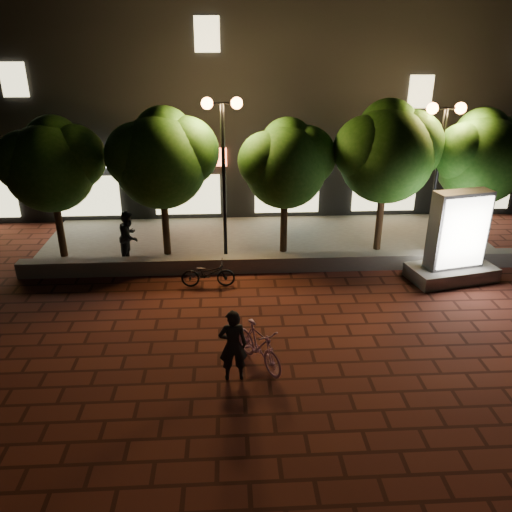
{
  "coord_description": "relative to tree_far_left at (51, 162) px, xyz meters",
  "views": [
    {
      "loc": [
        -1.36,
        -10.83,
        7.01
      ],
      "look_at": [
        -0.67,
        1.5,
        1.61
      ],
      "focal_mm": 35.71,
      "sensor_mm": 36.0,
      "label": 1
    }
  ],
  "objects": [
    {
      "name": "rider",
      "position": [
        5.61,
        -7.02,
        -2.44
      ],
      "size": [
        0.66,
        0.46,
        1.71
      ],
      "primitive_type": "imported",
      "rotation": [
        0.0,
        0.0,
        3.23
      ],
      "color": "black",
      "rests_on": "ground"
    },
    {
      "name": "tree_right",
      "position": [
        10.8,
        0.0,
        0.27
      ],
      "size": [
        3.72,
        3.1,
        5.07
      ],
      "color": "#301D12",
      "rests_on": "sidewalk"
    },
    {
      "name": "tree_mid",
      "position": [
        7.5,
        -0.0,
        -0.08
      ],
      "size": [
        3.24,
        2.7,
        4.5
      ],
      "color": "#301D12",
      "rests_on": "sidewalk"
    },
    {
      "name": "tree_left",
      "position": [
        3.5,
        0.0,
        0.15
      ],
      "size": [
        3.6,
        3.0,
        4.89
      ],
      "color": "#301D12",
      "rests_on": "sidewalk"
    },
    {
      "name": "ad_kiosk",
      "position": [
        12.44,
        -2.39,
        -2.15
      ],
      "size": [
        2.82,
        1.82,
        2.82
      ],
      "color": "slate",
      "rests_on": "ground"
    },
    {
      "name": "building_block",
      "position": [
        6.94,
        7.53,
        1.7
      ],
      "size": [
        28.0,
        8.12,
        11.3
      ],
      "color": "black",
      "rests_on": "ground"
    },
    {
      "name": "pedestrian",
      "position": [
        2.31,
        -0.6,
        -2.35
      ],
      "size": [
        0.8,
        0.95,
        1.72
      ],
      "primitive_type": "imported",
      "rotation": [
        0.0,
        0.0,
        1.37
      ],
      "color": "black",
      "rests_on": "sidewalk"
    },
    {
      "name": "street_lamp_left",
      "position": [
        5.45,
        -0.26,
        0.74
      ],
      "size": [
        1.26,
        0.36,
        5.18
      ],
      "color": "black",
      "rests_on": "sidewalk"
    },
    {
      "name": "retaining_wall",
      "position": [
        6.95,
        -1.46,
        -3.04
      ],
      "size": [
        16.0,
        0.45,
        0.5
      ],
      "primitive_type": "cube",
      "color": "slate",
      "rests_on": "ground"
    },
    {
      "name": "scooter_pink",
      "position": [
        6.2,
        -6.56,
        -2.77
      ],
      "size": [
        1.3,
        1.75,
        1.04
      ],
      "primitive_type": "imported",
      "rotation": [
        0.0,
        0.0,
        0.53
      ],
      "color": "#B979A9",
      "rests_on": "ground"
    },
    {
      "name": "tree_far_left",
      "position": [
        0.0,
        0.0,
        0.0
      ],
      "size": [
        3.36,
        2.8,
        4.63
      ],
      "color": "#301D12",
      "rests_on": "sidewalk"
    },
    {
      "name": "scooter_parked",
      "position": [
        4.92,
        -2.49,
        -2.87
      ],
      "size": [
        1.62,
        0.59,
        0.85
      ],
      "primitive_type": "imported",
      "rotation": [
        0.0,
        0.0,
        1.56
      ],
      "color": "black",
      "rests_on": "ground"
    },
    {
      "name": "ground",
      "position": [
        6.95,
        -5.46,
        -3.29
      ],
      "size": [
        80.0,
        80.0,
        0.0
      ],
      "primitive_type": "plane",
      "color": "#54221A",
      "rests_on": "ground"
    },
    {
      "name": "sidewalk",
      "position": [
        6.95,
        1.04,
        -3.25
      ],
      "size": [
        16.0,
        5.0,
        0.08
      ],
      "primitive_type": "cube",
      "color": "slate",
      "rests_on": "ground"
    },
    {
      "name": "tree_far_right",
      "position": [
        14.0,
        0.0,
        0.08
      ],
      "size": [
        3.48,
        2.9,
        4.76
      ],
      "color": "#301D12",
      "rests_on": "sidewalk"
    },
    {
      "name": "street_lamp_right",
      "position": [
        12.45,
        -0.26,
        0.6
      ],
      "size": [
        1.26,
        0.36,
        4.98
      ],
      "color": "black",
      "rests_on": "sidewalk"
    }
  ]
}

